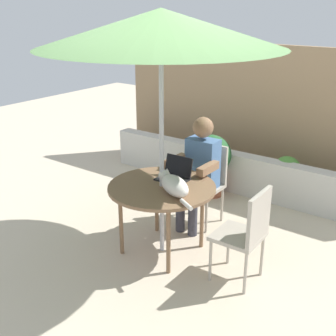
{
  "coord_description": "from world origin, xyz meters",
  "views": [
    {
      "loc": [
        2.31,
        -3.07,
        2.35
      ],
      "look_at": [
        0.0,
        0.1,
        0.85
      ],
      "focal_mm": 46.72,
      "sensor_mm": 36.0,
      "label": 1
    }
  ],
  "objects_px": {
    "cat": "(174,185)",
    "laptop": "(176,173)",
    "chair_empty": "(247,229)",
    "potted_plant_near_fence": "(210,162)",
    "person_seated": "(199,167)",
    "patio_table": "(162,191)",
    "potted_plant_by_chair": "(286,176)",
    "patio_umbrella": "(161,28)",
    "chair_occupied": "(206,177)"
  },
  "relations": [
    {
      "from": "patio_umbrella",
      "to": "cat",
      "type": "bearing_deg",
      "value": -22.13
    },
    {
      "from": "patio_table",
      "to": "person_seated",
      "type": "height_order",
      "value": "person_seated"
    },
    {
      "from": "chair_occupied",
      "to": "laptop",
      "type": "relative_size",
      "value": 2.91
    },
    {
      "from": "chair_occupied",
      "to": "person_seated",
      "type": "distance_m",
      "value": 0.23
    },
    {
      "from": "person_seated",
      "to": "laptop",
      "type": "height_order",
      "value": "person_seated"
    },
    {
      "from": "chair_empty",
      "to": "potted_plant_near_fence",
      "type": "relative_size",
      "value": 1.13
    },
    {
      "from": "patio_table",
      "to": "cat",
      "type": "bearing_deg",
      "value": -22.13
    },
    {
      "from": "laptop",
      "to": "chair_occupied",
      "type": "bearing_deg",
      "value": 90.04
    },
    {
      "from": "chair_occupied",
      "to": "potted_plant_near_fence",
      "type": "relative_size",
      "value": 1.13
    },
    {
      "from": "laptop",
      "to": "patio_table",
      "type": "bearing_deg",
      "value": -90.11
    },
    {
      "from": "person_seated",
      "to": "cat",
      "type": "height_order",
      "value": "person_seated"
    },
    {
      "from": "potted_plant_near_fence",
      "to": "cat",
      "type": "bearing_deg",
      "value": -70.9
    },
    {
      "from": "patio_table",
      "to": "chair_occupied",
      "type": "relative_size",
      "value": 1.17
    },
    {
      "from": "person_seated",
      "to": "potted_plant_by_chair",
      "type": "height_order",
      "value": "person_seated"
    },
    {
      "from": "patio_table",
      "to": "chair_empty",
      "type": "bearing_deg",
      "value": 0.82
    },
    {
      "from": "patio_umbrella",
      "to": "potted_plant_by_chair",
      "type": "height_order",
      "value": "patio_umbrella"
    },
    {
      "from": "patio_table",
      "to": "potted_plant_by_chair",
      "type": "xyz_separation_m",
      "value": [
        0.51,
        1.91,
        -0.34
      ]
    },
    {
      "from": "patio_umbrella",
      "to": "laptop",
      "type": "relative_size",
      "value": 7.54
    },
    {
      "from": "chair_occupied",
      "to": "laptop",
      "type": "height_order",
      "value": "laptop"
    },
    {
      "from": "person_seated",
      "to": "chair_empty",
      "type": "bearing_deg",
      "value": -35.59
    },
    {
      "from": "laptop",
      "to": "potted_plant_near_fence",
      "type": "xyz_separation_m",
      "value": [
        -0.35,
        1.26,
        -0.33
      ]
    },
    {
      "from": "potted_plant_near_fence",
      "to": "potted_plant_by_chair",
      "type": "relative_size",
      "value": 1.41
    },
    {
      "from": "laptop",
      "to": "cat",
      "type": "height_order",
      "value": "laptop"
    },
    {
      "from": "chair_empty",
      "to": "potted_plant_by_chair",
      "type": "xyz_separation_m",
      "value": [
        -0.39,
        1.9,
        -0.21
      ]
    },
    {
      "from": "laptop",
      "to": "cat",
      "type": "xyz_separation_m",
      "value": [
        0.19,
        -0.31,
        0.02
      ]
    },
    {
      "from": "chair_occupied",
      "to": "patio_table",
      "type": "bearing_deg",
      "value": -90.0
    },
    {
      "from": "patio_table",
      "to": "chair_occupied",
      "type": "height_order",
      "value": "chair_occupied"
    },
    {
      "from": "chair_occupied",
      "to": "potted_plant_by_chair",
      "type": "distance_m",
      "value": 1.22
    },
    {
      "from": "patio_umbrella",
      "to": "chair_empty",
      "type": "height_order",
      "value": "patio_umbrella"
    },
    {
      "from": "person_seated",
      "to": "cat",
      "type": "relative_size",
      "value": 2.13
    },
    {
      "from": "cat",
      "to": "laptop",
      "type": "bearing_deg",
      "value": 122.28
    },
    {
      "from": "chair_empty",
      "to": "person_seated",
      "type": "relative_size",
      "value": 0.72
    },
    {
      "from": "patio_table",
      "to": "cat",
      "type": "distance_m",
      "value": 0.25
    },
    {
      "from": "patio_umbrella",
      "to": "chair_empty",
      "type": "relative_size",
      "value": 2.59
    },
    {
      "from": "chair_occupied",
      "to": "potted_plant_by_chair",
      "type": "xyz_separation_m",
      "value": [
        0.51,
        1.09,
        -0.21
      ]
    },
    {
      "from": "patio_umbrella",
      "to": "person_seated",
      "type": "bearing_deg",
      "value": 90.0
    },
    {
      "from": "person_seated",
      "to": "potted_plant_near_fence",
      "type": "xyz_separation_m",
      "value": [
        -0.35,
        0.82,
        -0.25
      ]
    },
    {
      "from": "laptop",
      "to": "potted_plant_by_chair",
      "type": "relative_size",
      "value": 0.55
    },
    {
      "from": "patio_umbrella",
      "to": "person_seated",
      "type": "distance_m",
      "value": 1.59
    },
    {
      "from": "chair_occupied",
      "to": "person_seated",
      "type": "relative_size",
      "value": 0.72
    },
    {
      "from": "chair_empty",
      "to": "laptop",
      "type": "distance_m",
      "value": 0.96
    },
    {
      "from": "chair_empty",
      "to": "laptop",
      "type": "xyz_separation_m",
      "value": [
        -0.91,
        0.21,
        0.25
      ]
    },
    {
      "from": "patio_umbrella",
      "to": "chair_empty",
      "type": "bearing_deg",
      "value": 0.82
    },
    {
      "from": "patio_umbrella",
      "to": "potted_plant_by_chair",
      "type": "relative_size",
      "value": 4.12
    },
    {
      "from": "patio_table",
      "to": "potted_plant_near_fence",
      "type": "bearing_deg",
      "value": 103.18
    },
    {
      "from": "patio_table",
      "to": "laptop",
      "type": "height_order",
      "value": "laptop"
    },
    {
      "from": "patio_umbrella",
      "to": "potted_plant_by_chair",
      "type": "xyz_separation_m",
      "value": [
        0.51,
        1.91,
        -1.83
      ]
    },
    {
      "from": "patio_umbrella",
      "to": "potted_plant_near_fence",
      "type": "distance_m",
      "value": 2.28
    },
    {
      "from": "person_seated",
      "to": "potted_plant_near_fence",
      "type": "relative_size",
      "value": 1.56
    },
    {
      "from": "person_seated",
      "to": "potted_plant_near_fence",
      "type": "bearing_deg",
      "value": 112.94
    }
  ]
}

